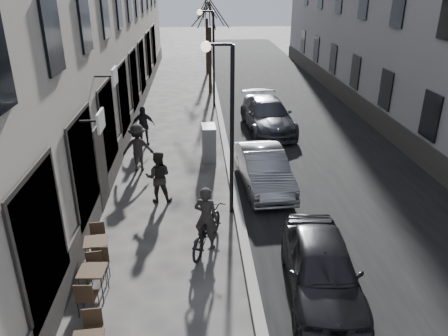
{
  "coord_description": "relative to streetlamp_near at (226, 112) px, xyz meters",
  "views": [
    {
      "loc": [
        -0.99,
        -5.69,
        6.62
      ],
      "look_at": [
        -0.27,
        5.26,
        1.8
      ],
      "focal_mm": 35.0,
      "sensor_mm": 36.0,
      "label": 1
    }
  ],
  "objects": [
    {
      "name": "car_far",
      "position": [
        2.47,
        7.72,
        -2.44
      ],
      "size": [
        2.29,
        5.05,
        1.43
      ],
      "primitive_type": "imported",
      "rotation": [
        0.0,
        0.0,
        0.06
      ],
      "color": "#3D3F48",
      "rests_on": "ground"
    },
    {
      "name": "car_mid",
      "position": [
        1.4,
        1.68,
        -2.49
      ],
      "size": [
        1.69,
        4.13,
        1.33
      ],
      "primitive_type": "imported",
      "rotation": [
        0.0,
        0.0,
        0.07
      ],
      "color": "gray",
      "rests_on": "ground"
    },
    {
      "name": "car_near",
      "position": [
        1.89,
        -3.82,
        -2.49
      ],
      "size": [
        1.92,
        4.03,
        1.33
      ],
      "primitive_type": "imported",
      "rotation": [
        0.0,
        0.0,
        -0.09
      ],
      "color": "black",
      "rests_on": "ground"
    },
    {
      "name": "tree_near",
      "position": [
        0.07,
        15.0,
        1.5
      ],
      "size": [
        2.4,
        2.4,
        5.7
      ],
      "color": "black",
      "rests_on": "ground"
    },
    {
      "name": "cyclist_rider",
      "position": [
        -0.64,
        -1.84,
        -2.28
      ],
      "size": [
        0.75,
        0.62,
        1.77
      ],
      "primitive_type": "imported",
      "rotation": [
        0.0,
        0.0,
        2.78
      ],
      "color": "#272421",
      "rests_on": "ground"
    },
    {
      "name": "tree_far",
      "position": [
        0.07,
        21.0,
        1.5
      ],
      "size": [
        2.4,
        2.4,
        5.7
      ],
      "color": "black",
      "rests_on": "ground"
    },
    {
      "name": "utility_cabinet",
      "position": [
        -0.37,
        4.2,
        -2.46
      ],
      "size": [
        0.54,
        0.95,
        1.4
      ],
      "primitive_type": "cube",
      "rotation": [
        0.0,
        0.0,
        0.03
      ],
      "color": "slate",
      "rests_on": "ground"
    },
    {
      "name": "pedestrian_mid",
      "position": [
        -2.99,
        3.4,
        -2.27
      ],
      "size": [
        1.15,
        0.67,
        1.77
      ],
      "primitive_type": "imported",
      "rotation": [
        0.0,
        0.0,
        3.15
      ],
      "color": "black",
      "rests_on": "ground"
    },
    {
      "name": "bistro_set_c",
      "position": [
        -3.38,
        -2.43,
        -2.74
      ],
      "size": [
        0.63,
        1.41,
        0.81
      ],
      "rotation": [
        0.0,
        0.0,
        0.14
      ],
      "color": "black",
      "rests_on": "ground"
    },
    {
      "name": "road",
      "position": [
        4.02,
        10.0,
        -3.16
      ],
      "size": [
        7.3,
        60.0,
        0.0
      ],
      "primitive_type": "cube",
      "color": "black",
      "rests_on": "ground"
    },
    {
      "name": "kerb",
      "position": [
        0.37,
        10.0,
        -3.1
      ],
      "size": [
        0.25,
        60.0,
        0.12
      ],
      "primitive_type": "cube",
      "color": "gray",
      "rests_on": "ground"
    },
    {
      "name": "streetlamp_far",
      "position": [
        0.0,
        12.0,
        0.0
      ],
      "size": [
        0.9,
        0.28,
        5.09
      ],
      "color": "black",
      "rests_on": "ground"
    },
    {
      "name": "pedestrian_near",
      "position": [
        -2.07,
        0.87,
        -2.32
      ],
      "size": [
        0.84,
        0.67,
        1.69
      ],
      "primitive_type": "imported",
      "rotation": [
        0.0,
        0.0,
        3.11
      ],
      "color": "black",
      "rests_on": "ground"
    },
    {
      "name": "bicycle",
      "position": [
        -0.64,
        -1.84,
        -2.62
      ],
      "size": [
        1.4,
        2.18,
        1.08
      ],
      "primitive_type": "imported",
      "rotation": [
        0.0,
        0.0,
        2.78
      ],
      "color": "black",
      "rests_on": "ground"
    },
    {
      "name": "pedestrian_far",
      "position": [
        -3.09,
        6.12,
        -2.32
      ],
      "size": [
        1.05,
        0.62,
        1.67
      ],
      "primitive_type": "imported",
      "rotation": [
        0.0,
        0.0,
        0.23
      ],
      "color": "black",
      "rests_on": "ground"
    },
    {
      "name": "streetlamp_near",
      "position": [
        0.0,
        0.0,
        0.0
      ],
      "size": [
        0.9,
        0.28,
        5.09
      ],
      "color": "black",
      "rests_on": "ground"
    },
    {
      "name": "bistro_set_b",
      "position": [
        -3.2,
        -3.65,
        -2.73
      ],
      "size": [
        0.61,
        1.44,
        0.84
      ],
      "rotation": [
        0.0,
        0.0,
        -0.05
      ],
      "color": "black",
      "rests_on": "ground"
    }
  ]
}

